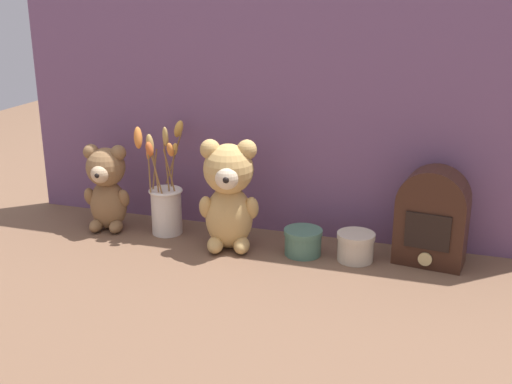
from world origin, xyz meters
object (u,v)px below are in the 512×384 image
at_px(vintage_radio, 432,217).
at_px(decorative_tin_tall, 303,242).
at_px(teddy_bear_large, 229,193).
at_px(flower_vase, 165,201).
at_px(teddy_bear_medium, 107,186).
at_px(decorative_tin_short, 356,246).

xyz_separation_m(vintage_radio, decorative_tin_tall, (-0.33, -0.05, -0.09)).
distance_m(vintage_radio, decorative_tin_tall, 0.34).
relative_size(vintage_radio, decorative_tin_tall, 2.47).
bearing_deg(teddy_bear_large, vintage_radio, 7.32).
xyz_separation_m(flower_vase, decorative_tin_tall, (0.42, -0.03, -0.06)).
height_order(flower_vase, decorative_tin_tall, flower_vase).
xyz_separation_m(teddy_bear_medium, decorative_tin_tall, (0.60, -0.00, -0.10)).
distance_m(teddy_bear_large, flower_vase, 0.23).
xyz_separation_m(teddy_bear_large, decorative_tin_tall, (0.20, 0.02, -0.12)).
bearing_deg(decorative_tin_short, flower_vase, 177.67).
xyz_separation_m(flower_vase, vintage_radio, (0.75, 0.02, 0.03)).
bearing_deg(teddy_bear_medium, teddy_bear_large, -3.50).
height_order(decorative_tin_tall, decorative_tin_short, decorative_tin_short).
bearing_deg(decorative_tin_short, teddy_bear_large, -176.01).
bearing_deg(flower_vase, teddy_bear_large, -12.35).
height_order(teddy_bear_large, flower_vase, flower_vase).
distance_m(teddy_bear_large, vintage_radio, 0.54).
relative_size(teddy_bear_large, flower_vase, 0.94).
height_order(vintage_radio, decorative_tin_short, vintage_radio).
relative_size(teddy_bear_medium, flower_vase, 0.79).
distance_m(flower_vase, decorative_tin_short, 0.56).
height_order(teddy_bear_large, vintage_radio, teddy_bear_large).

